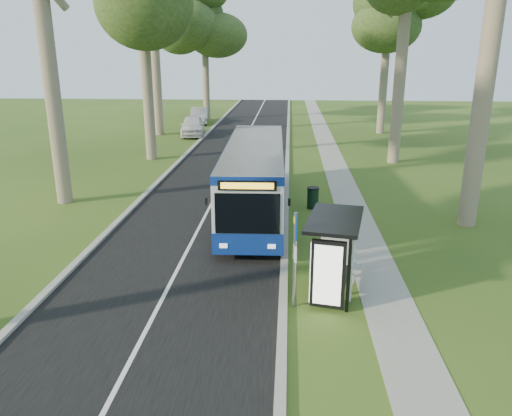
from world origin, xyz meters
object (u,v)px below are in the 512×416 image
at_px(litter_bin, 313,198).
at_px(car_silver, 199,116).
at_px(bus, 255,178).
at_px(car_white, 193,126).
at_px(bus_stop_sign, 295,250).
at_px(bus_shelter, 340,245).

bearing_deg(litter_bin, car_silver, 110.18).
height_order(bus, car_silver, bus).
height_order(litter_bin, car_white, car_white).
height_order(bus, bus_stop_sign, bus).
distance_m(bus, bus_stop_sign, 8.65).
xyz_separation_m(bus_shelter, car_white, (-9.64, 28.49, -0.81)).
distance_m(bus_shelter, car_silver, 37.33).
xyz_separation_m(litter_bin, car_silver, (-10.00, 27.22, 0.27)).
xyz_separation_m(bus, bus_shelter, (2.96, -7.85, 0.05)).
height_order(bus_stop_sign, car_silver, bus_stop_sign).
distance_m(car_white, car_silver, 7.39).
relative_size(bus_shelter, car_silver, 0.64).
bearing_deg(car_white, bus_stop_sign, -82.64).
bearing_deg(litter_bin, car_white, 115.06).
distance_m(bus_shelter, litter_bin, 8.72).
xyz_separation_m(car_white, car_silver, (-0.72, 7.36, -0.06)).
distance_m(bus_stop_sign, car_white, 30.32).
distance_m(bus_stop_sign, car_silver, 37.61).
bearing_deg(car_white, bus_shelter, -79.97).
relative_size(bus_stop_sign, car_white, 0.58).
relative_size(bus, car_silver, 2.50).
bearing_deg(car_silver, litter_bin, -77.51).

